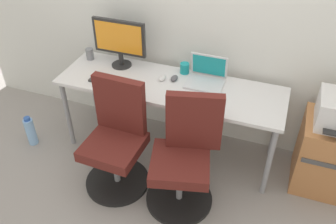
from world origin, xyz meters
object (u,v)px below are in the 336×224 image
(office_chair_left, at_px, (117,141))
(water_bottle_on_floor, at_px, (31,131))
(coffee_mug, at_px, (185,68))
(desktop_monitor, at_px, (119,40))
(side_cabinet, at_px, (328,155))
(open_laptop, at_px, (206,77))
(office_chair_right, at_px, (185,158))

(office_chair_left, height_order, water_bottle_on_floor, office_chair_left)
(water_bottle_on_floor, bearing_deg, coffee_mug, 24.25)
(desktop_monitor, xyz_separation_m, coffee_mug, (0.58, 0.07, -0.20))
(side_cabinet, bearing_deg, open_laptop, 175.00)
(office_chair_left, xyz_separation_m, side_cabinet, (1.63, 0.53, -0.11))
(office_chair_left, xyz_separation_m, water_bottle_on_floor, (-0.99, 0.12, -0.28))
(water_bottle_on_floor, distance_m, open_laptop, 1.74)
(water_bottle_on_floor, relative_size, open_laptop, 1.00)
(desktop_monitor, relative_size, coffee_mug, 5.22)
(office_chair_left, relative_size, open_laptop, 3.03)
(office_chair_left, height_order, open_laptop, open_laptop)
(open_laptop, bearing_deg, water_bottle_on_floor, -161.65)
(water_bottle_on_floor, relative_size, coffee_mug, 3.37)
(office_chair_left, xyz_separation_m, coffee_mug, (0.34, 0.71, 0.35))
(side_cabinet, distance_m, desktop_monitor, 1.99)
(office_chair_right, bearing_deg, side_cabinet, 26.86)
(coffee_mug, bearing_deg, water_bottle_on_floor, -155.75)
(office_chair_right, relative_size, desktop_monitor, 1.96)
(open_laptop, distance_m, coffee_mug, 0.23)
(office_chair_left, bearing_deg, open_laptop, 48.67)
(office_chair_right, distance_m, coffee_mug, 0.83)
(coffee_mug, bearing_deg, office_chair_right, -71.67)
(side_cabinet, bearing_deg, office_chair_left, -161.88)
(office_chair_left, height_order, desktop_monitor, desktop_monitor)
(water_bottle_on_floor, xyz_separation_m, desktop_monitor, (0.75, 0.53, 0.83))
(office_chair_left, height_order, coffee_mug, office_chair_left)
(office_chair_right, height_order, desktop_monitor, desktop_monitor)
(office_chair_right, height_order, coffee_mug, office_chair_right)
(office_chair_left, relative_size, office_chair_right, 1.00)
(open_laptop, bearing_deg, office_chair_left, -131.33)
(desktop_monitor, bearing_deg, water_bottle_on_floor, -144.98)
(office_chair_right, distance_m, side_cabinet, 1.19)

